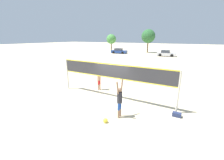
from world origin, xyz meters
The scene contains 10 objects.
ground_plane centered at (0.00, 0.00, 0.00)m, with size 200.00×200.00×0.00m, color beige.
volleyball_net centered at (0.00, 0.00, 1.84)m, with size 8.65×0.11×2.51m.
player_spiker centered at (1.64, -2.03, 1.11)m, with size 0.28×0.70×2.11m.
player_blocker centered at (-1.86, 1.08, 1.07)m, with size 0.28×0.69×2.03m.
volleyball centered at (1.28, -2.88, 0.12)m, with size 0.24×0.24×0.24m.
gear_bag centered at (4.36, -0.39, 0.12)m, with size 0.47×0.26×0.24m.
parked_car_near centered at (-1.60, 27.50, 0.61)m, with size 4.20×2.15×1.37m.
parked_car_mid centered at (-13.83, 27.62, 0.61)m, with size 4.31×2.28×1.36m.
tree_left_cluster centered at (-7.88, 33.56, 4.47)m, with size 3.71×3.71×6.35m.
tree_right_cluster centered at (-19.97, 34.01, 3.61)m, with size 3.02×3.02×5.14m.
Camera 1 is at (4.98, -8.59, 4.23)m, focal length 24.00 mm.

